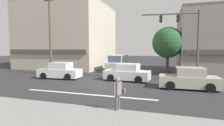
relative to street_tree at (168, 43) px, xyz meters
The scene contains 12 objects.
ground_plane 9.25m from the street_tree, 126.00° to the right, with size 120.00×120.00×0.00m, color #2B2B2D.
lane_marking_stripe 12.09m from the street_tree, 115.73° to the right, with size 9.00×0.24×0.01m, color silver.
sidewalk_curb 16.57m from the street_tree, 108.03° to the right, with size 40.00×5.00×0.16m, color gray.
building_left_block 16.03m from the street_tree, 162.68° to the left, with size 12.27×11.78×9.87m.
street_tree is the anchor object (origin of this frame).
utility_pole_near_left 13.09m from the street_tree, 162.81° to the right, with size 1.40×0.22×8.62m.
traffic_light_mast 4.28m from the street_tree, 69.80° to the right, with size 4.86×0.72×6.20m.
sedan_crossing_center 11.95m from the street_tree, 151.23° to the right, with size 4.21×2.11×1.58m.
sedan_waiting_far 6.68m from the street_tree, 125.92° to the right, with size 4.22×2.13×1.58m.
van_parked_curbside 6.88m from the street_tree, 166.28° to the left, with size 2.13×4.64×2.11m.
sedan_approaching_near 7.46m from the street_tree, 77.85° to the right, with size 4.14×1.95×1.58m.
pedestrian_foreground_with_bag 13.41m from the street_tree, 99.68° to the right, with size 0.46×0.66×1.67m.
Camera 1 is at (4.84, -13.55, 2.92)m, focal length 28.00 mm.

